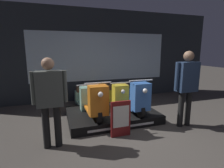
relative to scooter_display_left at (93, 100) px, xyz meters
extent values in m
plane|color=#423D38|center=(0.77, -1.12, -0.57)|extent=(30.00, 30.00, 0.00)
cube|color=#23282D|center=(0.77, 2.07, 1.03)|extent=(8.98, 0.08, 3.20)
cube|color=silver|center=(0.77, 2.03, 0.98)|extent=(4.94, 0.01, 1.70)
cube|color=black|center=(0.51, 0.03, -0.46)|extent=(2.26, 1.54, 0.21)
cube|color=silver|center=(0.51, -0.74, -0.47)|extent=(1.58, 0.01, 0.05)
cylinder|color=black|center=(0.00, -0.60, -0.19)|extent=(0.09, 0.33, 0.33)
cylinder|color=black|center=(0.00, 0.66, -0.19)|extent=(0.09, 0.33, 0.33)
cube|color=orange|center=(0.00, 0.03, -0.20)|extent=(0.39, 1.16, 0.05)
cube|color=orange|center=(0.00, -0.57, 0.15)|extent=(0.41, 0.30, 0.65)
cube|color=orange|center=(0.00, 0.64, -0.11)|extent=(0.43, 0.35, 0.38)
cube|color=brown|center=(0.00, 0.63, 0.15)|extent=(0.31, 0.32, 0.14)
cylinder|color=silver|center=(0.00, -0.58, 0.53)|extent=(0.58, 0.03, 0.03)
sphere|color=white|center=(0.00, -0.78, 0.33)|extent=(0.11, 0.11, 0.11)
cylinder|color=black|center=(1.02, -0.60, -0.19)|extent=(0.09, 0.33, 0.33)
cylinder|color=black|center=(1.02, 0.66, -0.19)|extent=(0.09, 0.33, 0.33)
cube|color=#386BBC|center=(1.02, 0.03, -0.20)|extent=(0.39, 1.16, 0.05)
cube|color=#386BBC|center=(1.02, -0.57, 0.15)|extent=(0.41, 0.30, 0.65)
cube|color=#386BBC|center=(1.02, 0.64, -0.11)|extent=(0.43, 0.35, 0.38)
cube|color=brown|center=(1.02, 0.63, 0.15)|extent=(0.31, 0.32, 0.14)
cylinder|color=silver|center=(1.02, -0.58, 0.53)|extent=(0.58, 0.03, 0.03)
sphere|color=white|center=(1.02, -0.78, 0.33)|extent=(0.11, 0.11, 0.11)
cylinder|color=black|center=(-0.06, 0.32, -0.40)|extent=(0.09, 0.33, 0.33)
cylinder|color=black|center=(-0.06, 1.58, -0.40)|extent=(0.09, 0.33, 0.33)
cube|color=#8EC6AD|center=(-0.06, 0.95, -0.41)|extent=(0.39, 1.16, 0.05)
cube|color=#8EC6AD|center=(-0.06, 0.34, -0.06)|extent=(0.41, 0.30, 0.65)
cube|color=#8EC6AD|center=(-0.06, 1.56, -0.32)|extent=(0.43, 0.35, 0.38)
cube|color=brown|center=(-0.06, 1.55, -0.06)|extent=(0.31, 0.32, 0.14)
cylinder|color=silver|center=(-0.06, 0.34, 0.32)|extent=(0.58, 0.03, 0.03)
sphere|color=white|center=(-0.06, 0.14, 0.12)|extent=(0.11, 0.11, 0.11)
cylinder|color=black|center=(0.86, 0.32, -0.40)|extent=(0.09, 0.33, 0.33)
cylinder|color=black|center=(0.86, 1.58, -0.40)|extent=(0.09, 0.33, 0.33)
cube|color=yellow|center=(0.86, 0.95, -0.41)|extent=(0.39, 1.16, 0.05)
cube|color=yellow|center=(0.86, 0.34, -0.06)|extent=(0.41, 0.30, 0.65)
cube|color=yellow|center=(0.86, 1.56, -0.32)|extent=(0.43, 0.35, 0.38)
cube|color=brown|center=(0.86, 1.55, -0.06)|extent=(0.31, 0.32, 0.14)
cylinder|color=silver|center=(0.86, 0.34, 0.32)|extent=(0.58, 0.03, 0.03)
sphere|color=white|center=(0.86, 0.14, 0.12)|extent=(0.11, 0.11, 0.11)
cylinder|color=black|center=(-1.07, -0.93, -0.17)|extent=(0.13, 0.13, 0.80)
cylinder|color=black|center=(-0.86, -0.93, -0.17)|extent=(0.13, 0.13, 0.80)
cube|color=#474C47|center=(-0.97, -0.93, 0.54)|extent=(0.45, 0.25, 0.63)
cylinder|color=#474C47|center=(-1.23, -0.93, 0.57)|extent=(0.08, 0.08, 0.58)
cylinder|color=#474C47|center=(-0.70, -0.93, 0.57)|extent=(0.08, 0.08, 0.58)
sphere|color=#A87A5B|center=(-0.97, -0.93, 0.98)|extent=(0.22, 0.22, 0.22)
cylinder|color=black|center=(1.90, -0.93, -0.14)|extent=(0.13, 0.13, 0.85)
cylinder|color=black|center=(2.11, -0.93, -0.14)|extent=(0.13, 0.13, 0.85)
cube|color=#1E2D47|center=(2.00, -0.93, 0.62)|extent=(0.47, 0.26, 0.67)
cylinder|color=#1E2D47|center=(1.73, -0.93, 0.64)|extent=(0.08, 0.08, 0.62)
cylinder|color=#1E2D47|center=(2.27, -0.93, 0.64)|extent=(0.08, 0.08, 0.62)
sphere|color=brown|center=(2.00, -0.93, 1.08)|extent=(0.23, 0.23, 0.23)
cube|color=maroon|center=(0.38, -0.95, -0.19)|extent=(0.42, 0.04, 0.76)
cube|color=white|center=(0.38, -0.97, -0.13)|extent=(0.35, 0.01, 0.46)
camera|label=1|loc=(-0.86, -4.13, 1.21)|focal=28.00mm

